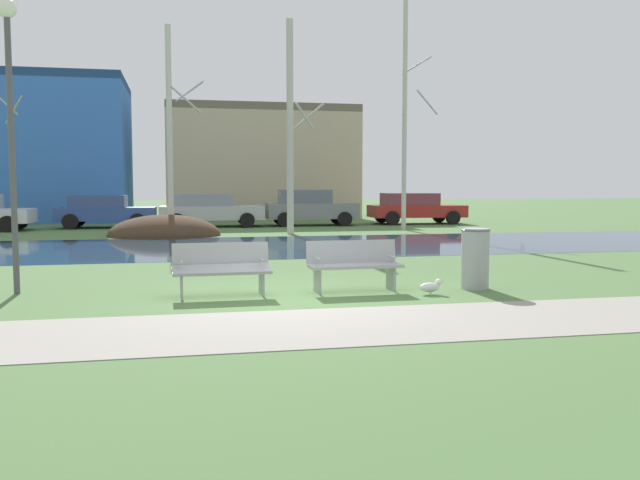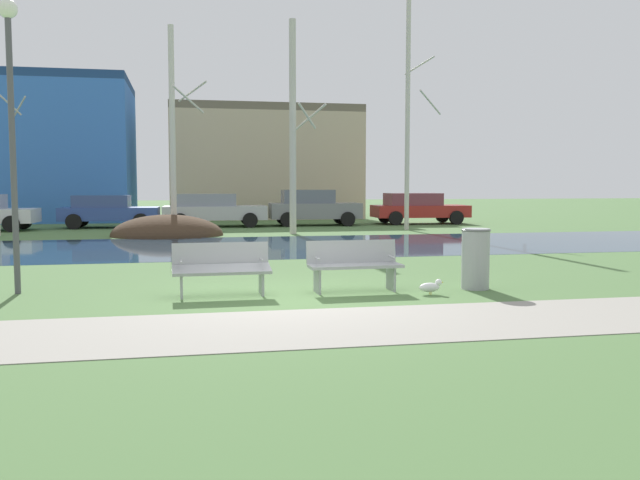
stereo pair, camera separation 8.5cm
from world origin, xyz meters
TOP-DOWN VIEW (x-y plane):
  - ground_plane at (0.00, 10.00)m, footprint 120.00×120.00m
  - paved_path_strip at (0.00, -2.11)m, footprint 60.00×2.37m
  - river_band at (0.00, 9.38)m, footprint 80.00×7.29m
  - soil_mound at (-2.29, 14.24)m, footprint 3.99×3.19m
  - bench_left at (-1.13, 0.61)m, footprint 1.61×0.59m
  - bench_right at (1.13, 0.61)m, footprint 1.61×0.59m
  - trash_bin at (3.29, 0.45)m, footprint 0.51×0.51m
  - seagull at (2.30, 0.02)m, footprint 0.43×0.16m
  - streetlamp at (-4.49, 1.50)m, footprint 0.32×0.32m
  - birch_left at (-2.02, 14.87)m, footprint 1.38×2.41m
  - birch_center_left at (2.33, 14.27)m, footprint 1.39×2.11m
  - birch_center at (7.21, 15.54)m, footprint 1.48×2.45m
  - parked_sedan_second_blue at (-4.85, 19.36)m, footprint 4.11×2.05m
  - parked_hatch_third_silver at (-0.44, 19.20)m, footprint 4.49×2.24m
  - parked_wagon_fourth_grey at (4.01, 19.19)m, footprint 4.10×2.04m
  - parked_suv_fifth_red at (9.06, 19.45)m, footprint 4.44×2.21m
  - building_blue_store at (-9.52, 26.46)m, footprint 10.43×7.48m
  - building_beige_block at (2.72, 27.24)m, footprint 10.15×6.45m

SIDE VIEW (x-z plane):
  - ground_plane at x=0.00m, z-range 0.00..0.00m
  - soil_mound at x=-2.29m, z-range -0.76..0.76m
  - river_band at x=0.00m, z-range 0.00..0.01m
  - paved_path_strip at x=0.00m, z-range 0.00..0.01m
  - seagull at x=2.30m, z-range 0.00..0.26m
  - bench_left at x=-1.13m, z-range 0.04..0.91m
  - bench_right at x=1.13m, z-range 0.04..0.91m
  - trash_bin at x=3.29m, z-range 0.02..1.09m
  - parked_sedan_second_blue at x=-4.85m, z-range 0.04..1.43m
  - parked_suv_fifth_red at x=9.06m, z-range 0.04..1.48m
  - parked_hatch_third_silver at x=-0.44m, z-range 0.04..1.48m
  - parked_wagon_fourth_grey at x=4.01m, z-range 0.03..1.63m
  - building_beige_block at x=2.72m, z-range 0.00..6.05m
  - streetlamp at x=-4.49m, z-range 0.86..5.72m
  - building_blue_store at x=-9.52m, z-range 0.00..7.18m
  - birch_left at x=-2.02m, z-range 0.07..7.66m
  - birch_center_left at x=2.33m, z-range 0.02..7.88m
  - birch_center at x=7.21m, z-range 0.05..9.18m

